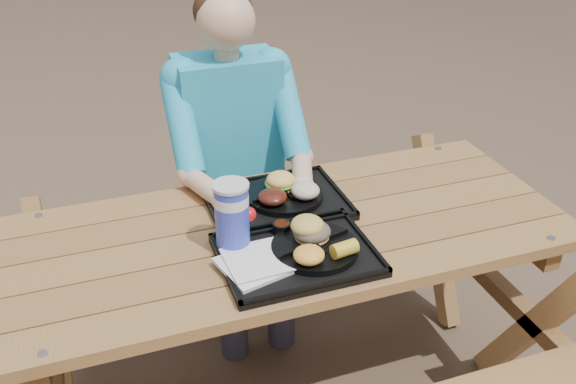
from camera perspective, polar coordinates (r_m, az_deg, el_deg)
name	(u,v)px	position (r m, az deg, el deg)	size (l,w,h in m)	color
picnic_table	(288,317)	(2.28, 0.00, -11.08)	(1.80, 1.49, 0.75)	#999999
tray_near	(297,256)	(1.90, 0.78, -5.70)	(0.45, 0.35, 0.02)	black
tray_far	(277,203)	(2.16, -0.99, -1.01)	(0.45, 0.35, 0.02)	black
plate_near	(315,248)	(1.90, 2.39, -4.97)	(0.26, 0.26, 0.02)	black
plate_far	(284,195)	(2.16, -0.33, -0.29)	(0.26, 0.26, 0.02)	black
napkin_stack	(255,264)	(1.84, -2.98, -6.38)	(0.18, 0.18, 0.02)	silver
soda_cup	(232,217)	(1.88, -4.99, -2.27)	(0.10, 0.10, 0.20)	#1727AF
condiment_bbq	(282,228)	(1.98, -0.56, -3.20)	(0.06, 0.06, 0.03)	black
condiment_mustard	(299,223)	(2.01, 1.03, -2.82)	(0.05, 0.05, 0.03)	orange
sandwich	(312,223)	(1.90, 2.16, -2.73)	(0.11, 0.11, 0.11)	gold
mac_cheese	(309,255)	(1.82, 1.88, -5.60)	(0.09, 0.09, 0.04)	#F8B041
corn_cob	(344,249)	(1.85, 5.03, -5.06)	(0.08, 0.08, 0.04)	gold
cutlery_far	(228,207)	(2.12, -5.40, -1.35)	(0.02, 0.14, 0.01)	black
burger	(281,177)	(2.16, -0.66, 1.38)	(0.10, 0.10, 0.09)	#EDB653
baked_beans	(272,197)	(2.09, -1.39, -0.44)	(0.10, 0.10, 0.04)	#45170D
potato_salad	(305,190)	(2.12, 1.56, 0.14)	(0.09, 0.09, 0.05)	beige
diner	(233,177)	(2.58, -4.93, 1.35)	(0.48, 0.84, 1.28)	teal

